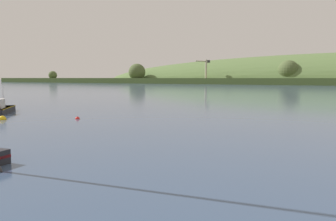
{
  "coord_description": "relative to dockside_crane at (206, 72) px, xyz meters",
  "views": [
    {
      "loc": [
        8.3,
        14.21,
        4.12
      ],
      "look_at": [
        -5.22,
        40.94,
        1.06
      ],
      "focal_mm": 34.18,
      "sensor_mm": 36.0,
      "label": 1
    }
  ],
  "objects": [
    {
      "name": "dockside_crane",
      "position": [
        0.0,
        0.0,
        0.0
      ],
      "size": [
        7.1,
        11.26,
        16.52
      ],
      "rotation": [
        0.0,
        0.0,
        4.21
      ],
      "color": "#4C4C51",
      "rests_on": "ground"
    },
    {
      "name": "mooring_buoy_midchannel",
      "position": [
        47.43,
        -187.25,
        -7.81
      ],
      "size": [
        0.79,
        0.79,
        0.87
      ],
      "color": "yellow",
      "rests_on": "ground"
    },
    {
      "name": "mooring_buoy_far_upstream",
      "position": [
        53.64,
        -183.42,
        -7.81
      ],
      "size": [
        0.46,
        0.46,
        0.54
      ],
      "color": "red",
      "rests_on": "ground"
    }
  ]
}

